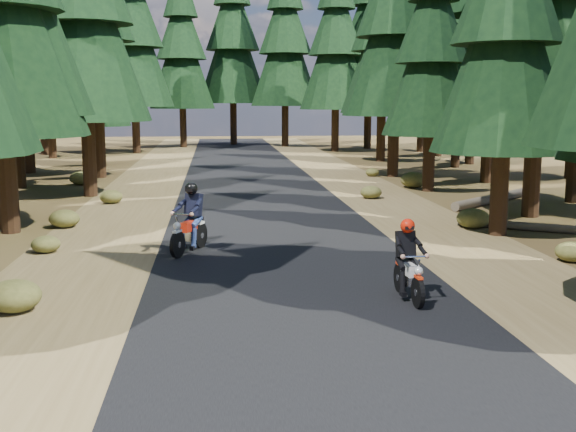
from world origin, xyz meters
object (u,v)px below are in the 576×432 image
object	(u,v)px
log_far	(530,227)
rider_follow	(189,230)
rider_lead	(409,274)
log_near	(492,199)

from	to	relation	value
log_far	rider_follow	distance (m)	9.67
rider_lead	rider_follow	xyz separation A→B (m)	(-4.14, 4.56, 0.07)
log_near	rider_follow	xyz separation A→B (m)	(-10.48, -7.50, 0.41)
rider_lead	rider_follow	size ratio (longest dim) A/B	0.86
rider_lead	log_near	bearing A→B (deg)	-120.23
rider_lead	rider_follow	world-z (taller)	rider_follow
log_near	rider_follow	world-z (taller)	rider_follow
log_far	rider_follow	bearing A→B (deg)	-136.34
log_near	log_far	size ratio (longest dim) A/B	1.36
log_near	log_far	xyz separation A→B (m)	(-1.05, -5.44, -0.04)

